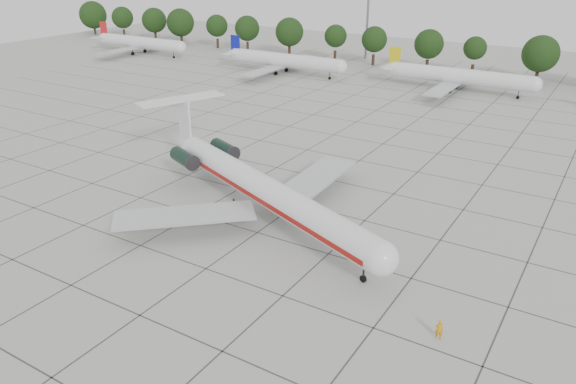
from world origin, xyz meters
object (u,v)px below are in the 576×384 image
(ground_crew, at_px, (439,329))
(bg_airliner_c, at_px, (458,77))
(main_airliner, at_px, (255,185))
(bg_airliner_a, at_px, (140,43))
(bg_airliner_b, at_px, (284,61))

(ground_crew, relative_size, bg_airliner_c, 0.06)
(main_airliner, distance_m, bg_airliner_a, 101.90)
(main_airliner, relative_size, bg_airliner_b, 1.32)
(main_airliner, bearing_deg, ground_crew, -1.53)
(main_airliner, bearing_deg, bg_airliner_a, 164.36)
(ground_crew, distance_m, bg_airliner_b, 92.55)
(ground_crew, height_order, bg_airliner_b, bg_airliner_b)
(ground_crew, distance_m, bg_airliner_c, 78.52)
(bg_airliner_b, bearing_deg, main_airliner, -60.48)
(bg_airliner_a, xyz_separation_m, bg_airliner_b, (45.18, -1.34, 0.00))
(bg_airliner_c, bearing_deg, ground_crew, -74.75)
(main_airliner, bearing_deg, bg_airliner_b, 142.07)
(bg_airliner_c, bearing_deg, bg_airliner_b, -174.34)
(ground_crew, height_order, bg_airliner_a, bg_airliner_a)
(main_airliner, relative_size, ground_crew, 23.72)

